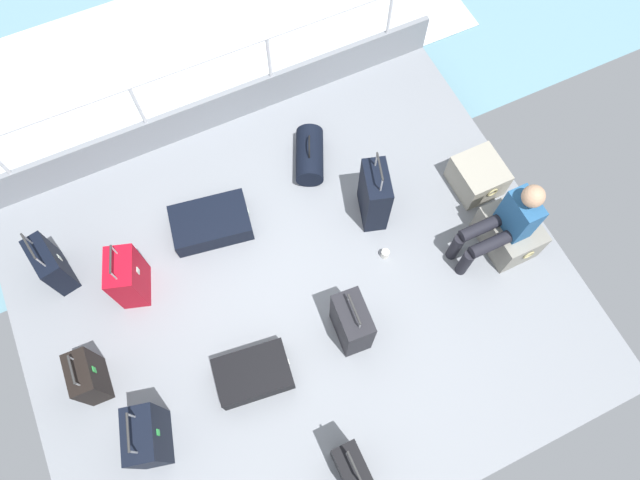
{
  "coord_description": "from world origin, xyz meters",
  "views": [
    {
      "loc": [
        1.59,
        -0.5,
        5.22
      ],
      "look_at": [
        -0.32,
        0.39,
        0.25
      ],
      "focal_mm": 31.47,
      "sensor_mm": 36.0,
      "label": 1
    }
  ],
  "objects_px": {
    "suitcase_5": "(128,277)",
    "duffel_bag": "(310,155)",
    "suitcase_3": "(51,264)",
    "suitcase_7": "(351,468)",
    "suitcase_8": "(148,437)",
    "suitcase_6": "(211,223)",
    "suitcase_0": "(88,377)",
    "suitcase_4": "(253,374)",
    "paper_cup": "(385,254)",
    "suitcase_2": "(352,323)",
    "suitcase_1": "(374,196)",
    "cargo_crate_0": "(478,176)",
    "passenger_seated": "(504,223)",
    "cargo_crate_1": "(509,232)"
  },
  "relations": [
    {
      "from": "suitcase_5",
      "to": "duffel_bag",
      "type": "distance_m",
      "value": 2.2
    },
    {
      "from": "suitcase_3",
      "to": "suitcase_7",
      "type": "distance_m",
      "value": 3.32
    },
    {
      "from": "suitcase_3",
      "to": "suitcase_8",
      "type": "bearing_deg",
      "value": 10.71
    },
    {
      "from": "suitcase_3",
      "to": "suitcase_8",
      "type": "xyz_separation_m",
      "value": [
        1.88,
        0.36,
        0.07
      ]
    },
    {
      "from": "suitcase_6",
      "to": "suitcase_8",
      "type": "xyz_separation_m",
      "value": [
        1.71,
        -1.17,
        0.21
      ]
    },
    {
      "from": "suitcase_0",
      "to": "suitcase_8",
      "type": "relative_size",
      "value": 0.74
    },
    {
      "from": "suitcase_4",
      "to": "paper_cup",
      "type": "distance_m",
      "value": 1.73
    },
    {
      "from": "suitcase_7",
      "to": "suitcase_6",
      "type": "bearing_deg",
      "value": -174.58
    },
    {
      "from": "suitcase_4",
      "to": "suitcase_7",
      "type": "distance_m",
      "value": 1.17
    },
    {
      "from": "suitcase_2",
      "to": "suitcase_7",
      "type": "height_order",
      "value": "suitcase_7"
    },
    {
      "from": "suitcase_1",
      "to": "suitcase_7",
      "type": "height_order",
      "value": "suitcase_1"
    },
    {
      "from": "suitcase_3",
      "to": "duffel_bag",
      "type": "bearing_deg",
      "value": 92.33
    },
    {
      "from": "suitcase_8",
      "to": "paper_cup",
      "type": "xyz_separation_m",
      "value": [
        -0.69,
        2.61,
        -0.28
      ]
    },
    {
      "from": "cargo_crate_0",
      "to": "paper_cup",
      "type": "relative_size",
      "value": 5.2
    },
    {
      "from": "suitcase_1",
      "to": "duffel_bag",
      "type": "distance_m",
      "value": 0.89
    },
    {
      "from": "suitcase_2",
      "to": "suitcase_6",
      "type": "xyz_separation_m",
      "value": [
        -1.56,
        -0.79,
        -0.21
      ]
    },
    {
      "from": "suitcase_5",
      "to": "suitcase_2",
      "type": "bearing_deg",
      "value": 52.93
    },
    {
      "from": "suitcase_2",
      "to": "suitcase_5",
      "type": "bearing_deg",
      "value": -127.07
    },
    {
      "from": "suitcase_0",
      "to": "suitcase_2",
      "type": "xyz_separation_m",
      "value": [
        0.56,
        2.28,
        0.06
      ]
    },
    {
      "from": "suitcase_7",
      "to": "suitcase_8",
      "type": "distance_m",
      "value": 1.7
    },
    {
      "from": "suitcase_7",
      "to": "duffel_bag",
      "type": "xyz_separation_m",
      "value": [
        -2.92,
        0.97,
        -0.14
      ]
    },
    {
      "from": "duffel_bag",
      "to": "suitcase_5",
      "type": "bearing_deg",
      "value": -74.94
    },
    {
      "from": "suitcase_2",
      "to": "paper_cup",
      "type": "bearing_deg",
      "value": 129.63
    },
    {
      "from": "suitcase_3",
      "to": "passenger_seated",
      "type": "bearing_deg",
      "value": 68.54
    },
    {
      "from": "suitcase_7",
      "to": "suitcase_3",
      "type": "bearing_deg",
      "value": -147.7
    },
    {
      "from": "suitcase_6",
      "to": "paper_cup",
      "type": "relative_size",
      "value": 8.37
    },
    {
      "from": "suitcase_2",
      "to": "duffel_bag",
      "type": "height_order",
      "value": "suitcase_2"
    },
    {
      "from": "suitcase_7",
      "to": "suitcase_0",
      "type": "bearing_deg",
      "value": -133.05
    },
    {
      "from": "suitcase_8",
      "to": "suitcase_5",
      "type": "bearing_deg",
      "value": 169.19
    },
    {
      "from": "suitcase_3",
      "to": "cargo_crate_1",
      "type": "bearing_deg",
      "value": 69.43
    },
    {
      "from": "suitcase_1",
      "to": "suitcase_8",
      "type": "xyz_separation_m",
      "value": [
        1.19,
        -2.72,
        -0.03
      ]
    },
    {
      "from": "suitcase_0",
      "to": "suitcase_5",
      "type": "xyz_separation_m",
      "value": [
        -0.72,
        0.6,
        0.05
      ]
    },
    {
      "from": "suitcase_4",
      "to": "suitcase_6",
      "type": "height_order",
      "value": "suitcase_4"
    },
    {
      "from": "paper_cup",
      "to": "duffel_bag",
      "type": "bearing_deg",
      "value": -170.1
    },
    {
      "from": "suitcase_1",
      "to": "paper_cup",
      "type": "bearing_deg",
      "value": -11.91
    },
    {
      "from": "suitcase_3",
      "to": "suitcase_5",
      "type": "relative_size",
      "value": 0.92
    },
    {
      "from": "suitcase_3",
      "to": "suitcase_4",
      "type": "height_order",
      "value": "suitcase_3"
    },
    {
      "from": "cargo_crate_0",
      "to": "suitcase_5",
      "type": "height_order",
      "value": "suitcase_5"
    },
    {
      "from": "cargo_crate_0",
      "to": "suitcase_0",
      "type": "distance_m",
      "value": 4.18
    },
    {
      "from": "cargo_crate_0",
      "to": "passenger_seated",
      "type": "height_order",
      "value": "passenger_seated"
    },
    {
      "from": "cargo_crate_0",
      "to": "suitcase_7",
      "type": "bearing_deg",
      "value": -51.33
    },
    {
      "from": "passenger_seated",
      "to": "suitcase_2",
      "type": "distance_m",
      "value": 1.66
    },
    {
      "from": "suitcase_0",
      "to": "duffel_bag",
      "type": "height_order",
      "value": "suitcase_0"
    },
    {
      "from": "suitcase_1",
      "to": "suitcase_5",
      "type": "relative_size",
      "value": 1.17
    },
    {
      "from": "suitcase_3",
      "to": "suitcase_4",
      "type": "bearing_deg",
      "value": 37.6
    },
    {
      "from": "suitcase_2",
      "to": "suitcase_3",
      "type": "height_order",
      "value": "suitcase_2"
    },
    {
      "from": "suitcase_0",
      "to": "suitcase_7",
      "type": "height_order",
      "value": "suitcase_7"
    },
    {
      "from": "suitcase_7",
      "to": "cargo_crate_1",
      "type": "bearing_deg",
      "value": 118.15
    },
    {
      "from": "suitcase_0",
      "to": "suitcase_3",
      "type": "xyz_separation_m",
      "value": [
        -1.17,
        -0.03,
        -0.01
      ]
    },
    {
      "from": "suitcase_1",
      "to": "paper_cup",
      "type": "distance_m",
      "value": 0.59
    }
  ]
}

